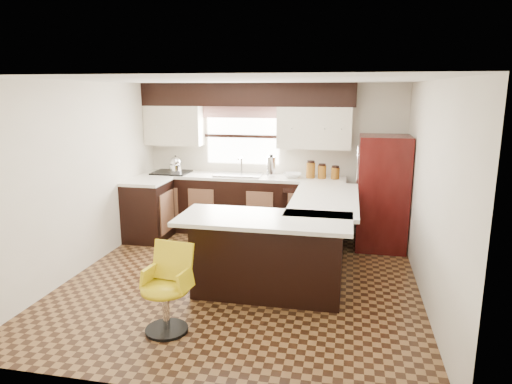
% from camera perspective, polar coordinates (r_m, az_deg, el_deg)
% --- Properties ---
extents(floor, '(4.40, 4.40, 0.00)m').
position_cam_1_polar(floor, '(5.74, -1.71, -10.89)').
color(floor, '#49301A').
rests_on(floor, ground).
extents(ceiling, '(4.40, 4.40, 0.00)m').
position_cam_1_polar(ceiling, '(5.27, -1.88, 13.80)').
color(ceiling, silver).
rests_on(ceiling, wall_back).
extents(wall_back, '(4.40, 0.00, 4.40)m').
position_cam_1_polar(wall_back, '(7.50, 2.11, 4.27)').
color(wall_back, beige).
rests_on(wall_back, floor).
extents(wall_front, '(4.40, 0.00, 4.40)m').
position_cam_1_polar(wall_front, '(3.35, -10.59, -6.64)').
color(wall_front, beige).
rests_on(wall_front, floor).
extents(wall_left, '(0.00, 4.40, 4.40)m').
position_cam_1_polar(wall_left, '(6.20, -21.02, 1.65)').
color(wall_left, beige).
rests_on(wall_left, floor).
extents(wall_right, '(0.00, 4.40, 4.40)m').
position_cam_1_polar(wall_right, '(5.31, 20.84, -0.08)').
color(wall_right, beige).
rests_on(wall_right, floor).
extents(base_cab_back, '(3.30, 0.60, 0.90)m').
position_cam_1_polar(base_cab_back, '(7.45, -1.73, -1.68)').
color(base_cab_back, black).
rests_on(base_cab_back, floor).
extents(base_cab_left, '(0.60, 0.70, 0.90)m').
position_cam_1_polar(base_cab_left, '(7.29, -13.32, -2.34)').
color(base_cab_left, black).
rests_on(base_cab_left, floor).
extents(counter_back, '(3.30, 0.60, 0.04)m').
position_cam_1_polar(counter_back, '(7.35, -1.76, 1.90)').
color(counter_back, silver).
rests_on(counter_back, base_cab_back).
extents(counter_left, '(0.60, 0.70, 0.04)m').
position_cam_1_polar(counter_left, '(7.19, -13.51, 1.30)').
color(counter_left, silver).
rests_on(counter_left, base_cab_left).
extents(soffit, '(3.40, 0.35, 0.36)m').
position_cam_1_polar(soffit, '(7.33, -1.21, 12.08)').
color(soffit, black).
rests_on(soffit, wall_back).
extents(upper_cab_left, '(0.94, 0.35, 0.64)m').
position_cam_1_polar(upper_cab_left, '(7.71, -10.15, 8.20)').
color(upper_cab_left, beige).
rests_on(upper_cab_left, wall_back).
extents(upper_cab_right, '(1.14, 0.35, 0.64)m').
position_cam_1_polar(upper_cab_right, '(7.19, 7.32, 7.98)').
color(upper_cab_right, beige).
rests_on(upper_cab_right, wall_back).
extents(window_pane, '(1.20, 0.02, 0.90)m').
position_cam_1_polar(window_pane, '(7.54, -1.67, 6.99)').
color(window_pane, white).
rests_on(window_pane, wall_back).
extents(valance, '(1.30, 0.06, 0.18)m').
position_cam_1_polar(valance, '(7.47, -1.76, 9.94)').
color(valance, '#D19B93').
rests_on(valance, wall_back).
extents(sink, '(0.75, 0.45, 0.03)m').
position_cam_1_polar(sink, '(7.33, -2.18, 2.17)').
color(sink, '#B2B2B7').
rests_on(sink, counter_back).
extents(dishwasher, '(0.58, 0.03, 0.78)m').
position_cam_1_polar(dishwasher, '(7.02, 5.70, -2.80)').
color(dishwasher, black).
rests_on(dishwasher, floor).
extents(cooktop, '(0.58, 0.50, 0.02)m').
position_cam_1_polar(cooktop, '(7.69, -10.54, 2.43)').
color(cooktop, black).
rests_on(cooktop, counter_back).
extents(peninsula_long, '(0.60, 1.95, 0.90)m').
position_cam_1_polar(peninsula_long, '(6.04, 8.02, -5.24)').
color(peninsula_long, black).
rests_on(peninsula_long, floor).
extents(peninsula_return, '(1.65, 0.60, 0.90)m').
position_cam_1_polar(peninsula_return, '(5.19, 1.44, -8.18)').
color(peninsula_return, black).
rests_on(peninsula_return, floor).
extents(counter_pen_long, '(0.84, 1.95, 0.04)m').
position_cam_1_polar(counter_pen_long, '(5.91, 8.64, -0.90)').
color(counter_pen_long, silver).
rests_on(counter_pen_long, peninsula_long).
extents(counter_pen_return, '(1.89, 0.84, 0.04)m').
position_cam_1_polar(counter_pen_return, '(4.96, 1.05, -3.42)').
color(counter_pen_return, silver).
rests_on(counter_pen_return, peninsula_return).
extents(refrigerator, '(0.71, 0.68, 1.66)m').
position_cam_1_polar(refrigerator, '(6.87, 15.52, -0.11)').
color(refrigerator, '#350908').
rests_on(refrigerator, floor).
extents(bar_chair, '(0.51, 0.51, 0.86)m').
position_cam_1_polar(bar_chair, '(4.53, -11.32, -11.94)').
color(bar_chair, gold).
rests_on(bar_chair, floor).
extents(kettle, '(0.20, 0.20, 0.27)m').
position_cam_1_polar(kettle, '(7.63, -10.01, 3.51)').
color(kettle, silver).
rests_on(kettle, cooktop).
extents(percolator, '(0.14, 0.14, 0.32)m').
position_cam_1_polar(percolator, '(7.22, 1.90, 3.18)').
color(percolator, silver).
rests_on(percolator, counter_back).
extents(mixing_bowl, '(0.31, 0.31, 0.07)m').
position_cam_1_polar(mixing_bowl, '(7.20, 4.56, 2.10)').
color(mixing_bowl, white).
rests_on(mixing_bowl, counter_back).
extents(canister_large, '(0.14, 0.14, 0.24)m').
position_cam_1_polar(canister_large, '(7.17, 6.84, 2.71)').
color(canister_large, brown).
rests_on(canister_large, counter_back).
extents(canister_med, '(0.13, 0.13, 0.20)m').
position_cam_1_polar(canister_med, '(7.16, 8.24, 2.49)').
color(canister_med, brown).
rests_on(canister_med, counter_back).
extents(canister_small, '(0.13, 0.13, 0.18)m').
position_cam_1_polar(canister_small, '(7.16, 9.87, 2.32)').
color(canister_small, brown).
rests_on(canister_small, counter_back).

